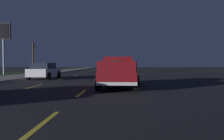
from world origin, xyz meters
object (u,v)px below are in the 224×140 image
(sedan_white, at_px, (45,71))
(gas_price_sign, at_px, (3,36))
(pickup_truck, at_px, (118,71))
(bare_tree_far, at_px, (33,56))

(sedan_white, relative_size, gas_price_sign, 0.65)
(pickup_truck, distance_m, bare_tree_far, 30.20)
(sedan_white, xyz_separation_m, bare_tree_far, (18.82, 9.16, 2.18))
(pickup_truck, xyz_separation_m, sedan_white, (6.60, 7.04, -0.20))
(pickup_truck, relative_size, sedan_white, 1.24)
(pickup_truck, height_order, bare_tree_far, bare_tree_far)
(sedan_white, bearing_deg, bare_tree_far, 25.95)
(bare_tree_far, bearing_deg, gas_price_sign, -173.66)
(pickup_truck, height_order, gas_price_sign, gas_price_sign)
(sedan_white, distance_m, gas_price_sign, 11.11)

